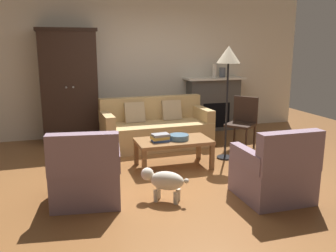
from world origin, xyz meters
The scene contains 15 objects.
ground_plane centered at (0.00, 0.00, 0.00)m, with size 9.60×9.60×0.00m, color brown.
back_wall centered at (0.00, 2.55, 1.40)m, with size 7.20×0.10×2.80m, color silver.
fireplace centered at (1.55, 2.30, 0.57)m, with size 1.26×0.48×1.12m.
armoire centered at (-1.40, 2.22, 1.04)m, with size 1.06×0.57×2.08m.
couch centered at (0.03, 1.41, 0.32)m, with size 1.94×0.91×0.86m.
coffee_table centered at (-0.03, 0.21, 0.37)m, with size 1.10×0.60×0.42m.
fruit_bowl centered at (0.05, 0.18, 0.46)m, with size 0.29×0.29×0.08m, color slate.
book_stack centered at (-0.24, 0.17, 0.48)m, with size 0.27×0.20×0.11m.
mantel_vase_cream centered at (1.55, 2.28, 1.26)m, with size 0.10×0.10×0.28m, color beige.
mantel_vase_slate centered at (1.73, 2.28, 1.22)m, with size 0.13×0.13×0.20m, color #565B66.
armchair_near_left centered at (-1.37, -0.65, 0.32)m, with size 0.87×0.87×0.88m.
armchair_near_right centered at (0.75, -1.24, 0.32)m, with size 0.78×0.77×0.88m.
side_chair_wooden centered at (1.46, 0.84, 0.51)m, with size 0.62×0.62×0.90m.
floor_lamp centered at (0.90, 0.37, 1.54)m, with size 0.36×0.36×1.78m.
dog centered at (-0.50, -0.90, 0.25)m, with size 0.50×0.40×0.39m.
Camera 1 is at (-1.64, -4.70, 1.79)m, focal length 38.68 mm.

